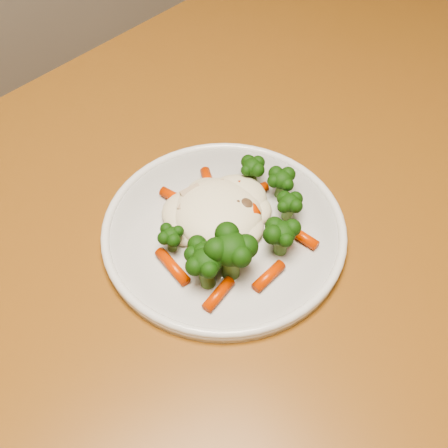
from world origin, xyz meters
The scene contains 3 objects.
dining_table centered at (0.12, 0.26, 0.65)m, with size 1.35×1.09×0.75m.
plate centered at (0.02, 0.21, 0.76)m, with size 0.28×0.28×0.01m, color white.
meal centered at (0.02, 0.20, 0.78)m, with size 0.19×0.18×0.06m.
Camera 1 is at (-0.18, -0.13, 1.26)m, focal length 45.00 mm.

